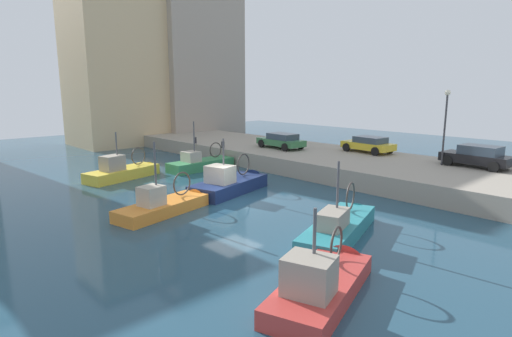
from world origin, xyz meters
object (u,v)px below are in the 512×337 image
Objects in this scene: parked_car_green at (281,140)px; parked_car_yellow at (369,144)px; fishing_boat_navy at (233,189)px; fishing_boat_red at (325,288)px; quay_streetlamp at (446,115)px; fishing_boat_green at (204,168)px; fishing_boat_yellow at (126,176)px; fishing_boat_orange at (168,209)px; mooring_bollard_mid at (195,140)px; parked_car_black at (478,156)px; fishing_boat_teal at (341,232)px; mooring_bollard_south at (223,145)px.

parked_car_green is 1.04× the size of parked_car_yellow.
parked_car_yellow is (12.49, -1.46, 1.72)m from fishing_boat_navy.
fishing_boat_red is 1.25× the size of quay_streetlamp.
fishing_boat_navy is (-2.85, -6.81, 0.03)m from fishing_boat_green.
fishing_boat_orange is at bearing -103.31° from fishing_boat_yellow.
parked_car_black is at bearing -73.17° from mooring_bollard_mid.
fishing_boat_navy is 13.44m from mooring_bollard_mid.
fishing_boat_red is at bearing -116.42° from mooring_bollard_mid.
fishing_boat_yellow reaches higher than parked_car_green.
fishing_boat_green is at bearing 74.55° from fishing_boat_teal.
mooring_bollard_south is at bearing 67.05° from fishing_boat_teal.
parked_car_green is 7.86× the size of mooring_bollard_south.
fishing_boat_orange is 18.27m from quay_streetlamp.
quay_streetlamp is at bearing 13.04° from fishing_boat_red.
fishing_boat_orange reaches higher than parked_car_black.
fishing_boat_orange is 0.87× the size of fishing_boat_teal.
mooring_bollard_mid is (7.23, 21.08, 1.37)m from fishing_boat_teal.
parked_car_yellow is 15.15m from mooring_bollard_mid.
parked_car_yellow is (17.61, -0.40, 1.73)m from fishing_boat_orange.
fishing_boat_navy is 11.79× the size of mooring_bollard_mid.
fishing_boat_red is (-3.09, -19.58, 0.01)m from fishing_boat_yellow.
fishing_boat_yellow is 16.96m from fishing_boat_teal.
quay_streetlamp reaches higher than fishing_boat_yellow.
fishing_boat_orange is at bearing -139.81° from mooring_bollard_south.
fishing_boat_orange is 1.39× the size of parked_car_green.
parked_car_black is (15.24, -17.38, 1.77)m from fishing_boat_yellow.
fishing_boat_navy is at bearing 11.69° from fishing_boat_orange.
fishing_boat_green is at bearing 67.32° from fishing_boat_navy.
parked_car_green reaches higher than mooring_bollard_south.
quay_streetlamp is at bearing -33.88° from fishing_boat_navy.
mooring_bollard_mid is at bearing 116.55° from parked_car_yellow.
mooring_bollard_mid is (-6.77, 13.55, -0.38)m from parked_car_yellow.
fishing_boat_yellow is 11.37× the size of mooring_bollard_south.
fishing_boat_navy reaches higher than parked_car_yellow.
fishing_boat_orange is 5.23m from fishing_boat_navy.
mooring_bollard_south is (7.23, 17.08, 1.37)m from fishing_boat_teal.
fishing_boat_green is 20.54m from fishing_boat_red.
parked_car_green is at bearing 118.58° from parked_car_yellow.
fishing_boat_orange is 1.00× the size of fishing_boat_red.
fishing_boat_green reaches higher than parked_car_yellow.
quay_streetlamp reaches higher than fishing_boat_orange.
fishing_boat_orange is 14.25m from mooring_bollard_south.
mooring_bollard_south is at bearing 110.37° from parked_car_black.
fishing_boat_teal is at bearing -108.94° from mooring_bollard_mid.
fishing_boat_red is (-6.09, -11.67, 0.02)m from fishing_boat_navy.
mooring_bollard_south is (-6.77, 9.55, -0.38)m from parked_car_yellow.
fishing_boat_teal is at bearing -99.59° from fishing_boat_navy.
fishing_boat_yellow is 9.76m from mooring_bollard_mid.
fishing_boat_teal is 13.88m from parked_car_black.
quay_streetlamp is at bearing 115.36° from parked_car_black.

